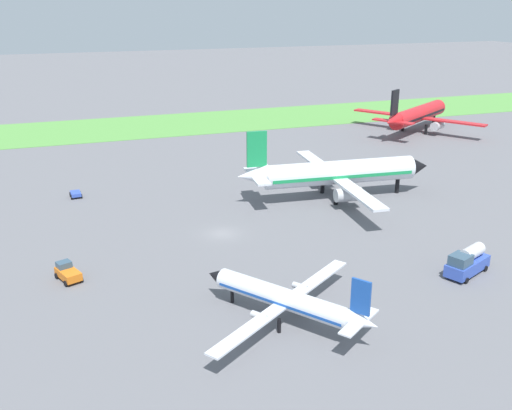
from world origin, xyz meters
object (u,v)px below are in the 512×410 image
Objects in this scene: airplane_parked_jet_far at (417,115)px; airplane_foreground_turboprop at (286,299)px; airplane_midfield_jet at (336,173)px; baggage_cart_midfield at (76,194)px; pushback_tug_by_runway at (68,272)px; fuel_truck_near_gate at (467,262)px.

airplane_parked_jet_far is 1.47× the size of airplane_foreground_turboprop.
airplane_midfield_jet is 41.93m from baggage_cart_midfield.
airplane_foreground_turboprop is 26.06m from pushback_tug_by_runway.
airplane_midfield_jet is 39.47m from airplane_foreground_turboprop.
baggage_cart_midfield is (-39.28, 14.21, -3.61)m from airplane_midfield_jet.
airplane_foreground_turboprop is 7.84× the size of baggage_cart_midfield.
airplane_foreground_turboprop is at bearing -151.31° from pushback_tug_by_runway.
pushback_tug_by_runway is (-43.75, 13.90, -0.67)m from fuel_truck_near_gate.
fuel_truck_near_gate is 60.38m from baggage_cart_midfield.
baggage_cart_midfield is at bearing 164.02° from airplane_parked_jet_far.
airplane_midfield_jet reaches higher than pushback_tug_by_runway.
baggage_cart_midfield is at bearing -14.68° from airplane_foreground_turboprop.
pushback_tug_by_runway is at bearing -179.32° from airplane_parked_jet_far.
airplane_foreground_turboprop is 4.89× the size of pushback_tug_by_runway.
baggage_cart_midfield is at bearing -71.05° from fuel_truck_near_gate.
baggage_cart_midfield is 0.62× the size of pushback_tug_by_runway.
airplane_midfield_jet is 44.93m from pushback_tug_by_runway.
pushback_tug_by_runway is at bearing -154.07° from airplane_midfield_jet.
airplane_parked_jet_far is at bearing -77.47° from baggage_cart_midfield.
fuel_truck_near_gate is (23.84, 2.83, -0.93)m from airplane_foreground_turboprop.
airplane_foreground_turboprop is at bearing -17.28° from fuel_truck_near_gate.
airplane_parked_jet_far reaches higher than airplane_foreground_turboprop.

